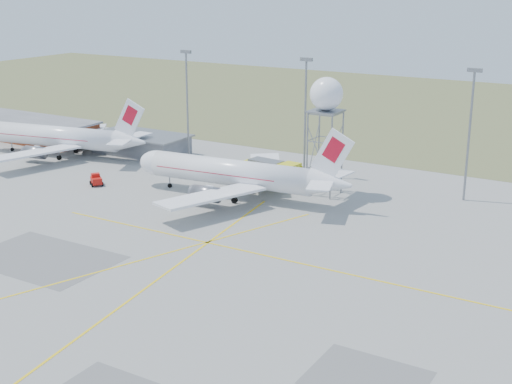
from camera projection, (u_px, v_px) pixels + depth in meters
The scene contains 12 objects.
ground at pixel (74, 353), 66.01m from camera, with size 400.00×400.00×0.00m, color #A0A19C.
grass_strip at pixel (473, 114), 180.92m from camera, with size 400.00×120.00×0.03m, color #566135.
building_orange at pixel (27, 129), 153.22m from camera, with size 33.00×12.00×4.30m.
building_grey at pixel (141, 144), 140.14m from camera, with size 19.00×10.00×3.90m.
mast_a at pixel (187, 95), 133.94m from camera, with size 2.20×0.50×20.50m.
mast_b at pixel (305, 107), 121.62m from camera, with size 2.20×0.50×20.50m.
mast_c at pixel (470, 124), 107.83m from camera, with size 2.20×0.50×20.50m.
airliner_main at pixel (235, 174), 111.75m from camera, with size 37.02×35.86×12.59m.
airliner_far at pixel (60, 137), 137.72m from camera, with size 35.63×34.17×12.16m.
radar_tower at pixel (325, 130), 111.43m from camera, with size 5.18×5.18×18.74m.
fire_truck at pixel (273, 173), 119.25m from camera, with size 10.54×4.92×4.10m.
baggage_tug at pixel (96, 181), 119.07m from camera, with size 3.00×2.95×1.92m.
Camera 1 is at (44.82, -41.76, 33.39)m, focal length 50.00 mm.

